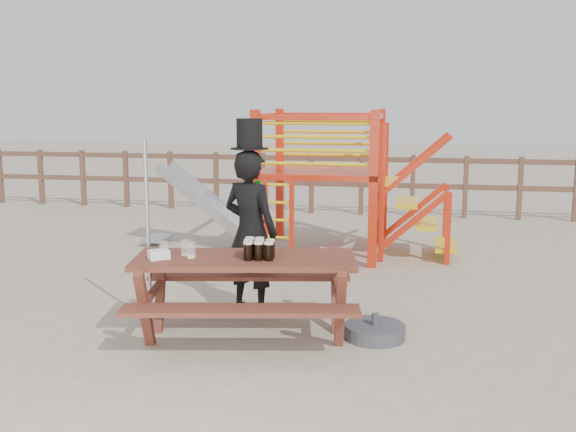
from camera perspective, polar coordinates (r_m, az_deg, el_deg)
The scene contains 10 objects.
ground at distance 6.25m, azimuth -3.68°, elevation -10.41°, with size 60.00×60.00×0.00m, color tan.
back_fence at distance 12.83m, azimuth 4.31°, elevation 3.45°, with size 15.09×0.09×1.20m.
playground_fort at distance 9.41m, azimuth 2.57°, elevation 3.20°, with size 4.71×1.84×2.10m.
picnic_table at distance 5.98m, azimuth -3.83°, elevation -6.35°, with size 2.24×1.74×0.78m.
man_with_hat at distance 6.65m, azimuth -3.36°, elevation -1.02°, with size 0.73×0.61×2.03m.
metal_pole at distance 6.45m, azimuth -12.34°, elevation -1.47°, with size 0.04×0.04×1.84m, color #B2B2B7.
parasol_base at distance 6.16m, azimuth 7.72°, elevation -10.11°, with size 0.57×0.57×0.24m.
paper_bag at distance 5.94m, azimuth -11.42°, elevation -3.37°, with size 0.18×0.14×0.08m, color white.
stout_pints at distance 5.84m, azimuth -2.69°, elevation -2.94°, with size 0.30×0.28×0.17m.
empty_glasses at distance 5.96m, azimuth -9.56°, elevation -2.97°, with size 0.33×0.20×0.15m.
Camera 1 is at (1.52, -5.66, 2.16)m, focal length 40.00 mm.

